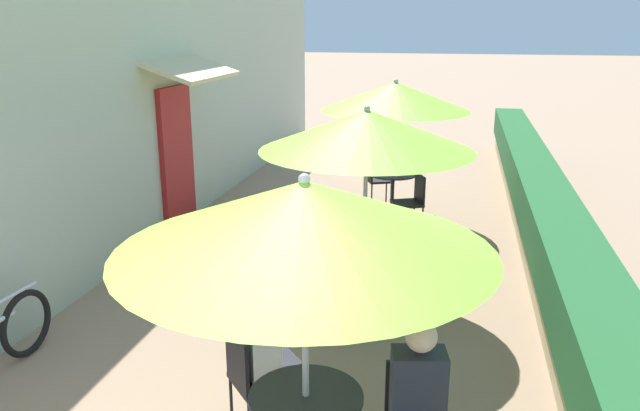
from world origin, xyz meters
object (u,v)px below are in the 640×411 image
at_px(patio_umbrella_near, 304,217).
at_px(coffee_cup_far, 401,171).
at_px(seated_patron_near_right, 419,406).
at_px(seated_patron_near_back, 265,350).
at_px(cafe_chair_mid_left, 422,249).
at_px(cafe_chair_mid_back, 355,283).
at_px(patio_table_far, 392,187).
at_px(patio_umbrella_far, 396,97).
at_px(cafe_chair_mid_right, 315,242).
at_px(patio_table_mid, 364,257).
at_px(coffee_cup_mid, 353,238).
at_px(patio_umbrella_mid, 367,130).
at_px(cafe_chair_far_right, 412,199).
at_px(cafe_chair_far_left, 375,176).
at_px(cafe_chair_near_back, 252,375).

height_order(patio_umbrella_near, coffee_cup_far, patio_umbrella_near).
distance_m(seated_patron_near_right, seated_patron_near_back, 1.22).
relative_size(cafe_chair_mid_left, cafe_chair_mid_back, 1.00).
relative_size(patio_umbrella_near, patio_table_far, 3.07).
distance_m(patio_umbrella_near, patio_umbrella_far, 6.07).
bearing_deg(cafe_chair_mid_left, cafe_chair_mid_right, -23.82).
height_order(patio_table_mid, coffee_cup_mid, coffee_cup_mid).
xyz_separation_m(patio_table_mid, coffee_cup_far, (0.10, 3.06, 0.26)).
relative_size(cafe_chair_mid_right, patio_umbrella_far, 0.39).
relative_size(patio_umbrella_mid, cafe_chair_mid_left, 2.58).
bearing_deg(cafe_chair_far_right, patio_table_mid, 148.63).
distance_m(patio_umbrella_near, coffee_cup_mid, 3.07).
distance_m(patio_umbrella_mid, cafe_chair_far_left, 3.96).
height_order(patio_table_mid, cafe_chair_mid_right, cafe_chair_mid_right).
bearing_deg(coffee_cup_far, patio_umbrella_mid, -91.86).
xyz_separation_m(seated_patron_near_right, cafe_chair_mid_left, (-0.18, 3.26, -0.17)).
bearing_deg(patio_table_mid, seated_patron_near_back, -98.32).
distance_m(seated_patron_near_back, coffee_cup_far, 5.52).
xyz_separation_m(coffee_cup_mid, cafe_chair_far_right, (0.44, 2.60, -0.26)).
relative_size(patio_umbrella_far, cafe_chair_far_left, 2.58).
height_order(patio_umbrella_near, cafe_chair_mid_back, patio_umbrella_near).
relative_size(coffee_cup_mid, coffee_cup_far, 1.00).
height_order(seated_patron_near_back, cafe_chair_far_left, seated_patron_near_back).
distance_m(cafe_chair_far_left, coffee_cup_far, 0.83).
height_order(seated_patron_near_back, patio_umbrella_mid, patio_umbrella_mid).
bearing_deg(coffee_cup_mid, cafe_chair_far_right, 80.48).
bearing_deg(cafe_chair_mid_back, cafe_chair_far_left, 9.68).
bearing_deg(coffee_cup_far, cafe_chair_far_left, 127.09).
bearing_deg(cafe_chair_far_left, patio_umbrella_near, -19.75).
bearing_deg(patio_umbrella_mid, cafe_chair_mid_back, -88.34).
relative_size(patio_umbrella_mid, cafe_chair_mid_back, 2.58).
height_order(seated_patron_near_back, coffee_cup_mid, seated_patron_near_back).
height_order(patio_table_mid, patio_umbrella_mid, patio_umbrella_mid).
bearing_deg(seated_patron_near_right, cafe_chair_mid_right, -77.85).
xyz_separation_m(cafe_chair_mid_back, patio_umbrella_far, (-0.04, 3.78, 1.39)).
relative_size(seated_patron_near_back, cafe_chair_mid_right, 1.44).
height_order(seated_patron_near_right, cafe_chair_near_back, seated_patron_near_right).
bearing_deg(cafe_chair_mid_right, patio_umbrella_far, 112.09).
bearing_deg(cafe_chair_mid_left, patio_table_mid, 6.18).
distance_m(seated_patron_near_right, patio_umbrella_far, 6.14).
height_order(cafe_chair_near_back, patio_umbrella_far, patio_umbrella_far).
bearing_deg(cafe_chair_mid_back, patio_umbrella_mid, 6.18).
xyz_separation_m(seated_patron_near_back, cafe_chair_mid_back, (0.38, 1.73, -0.17)).
bearing_deg(cafe_chair_near_back, patio_umbrella_far, 134.31).
distance_m(patio_table_mid, cafe_chair_mid_right, 0.71).
distance_m(seated_patron_near_back, cafe_chair_mid_back, 1.78).
relative_size(patio_umbrella_near, cafe_chair_mid_back, 2.58).
distance_m(patio_table_far, cafe_chair_far_right, 0.71).
bearing_deg(seated_patron_near_back, coffee_cup_mid, 132.32).
height_order(patio_table_mid, cafe_chair_mid_back, cafe_chair_mid_back).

